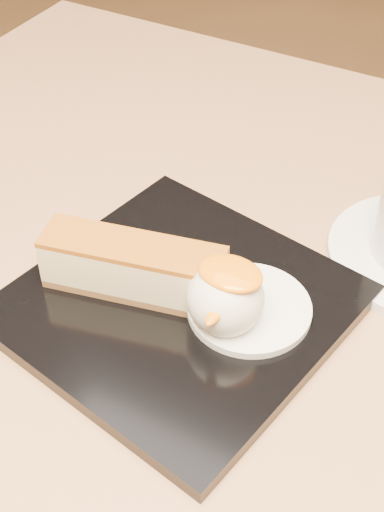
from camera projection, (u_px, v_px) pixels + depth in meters
The scene contains 7 objects.
table at pixel (175, 410), 0.65m from camera, with size 0.80×0.80×0.72m.
dessert_plate at pixel (179, 306), 0.53m from camera, with size 0.22×0.22×0.01m, color black.
cheesecake at pixel (133, 267), 0.52m from camera, with size 0.14×0.06×0.04m.
cream_smear at pixel (249, 308), 0.51m from camera, with size 0.09×0.09×0.01m, color white.
ice_cream_scoop at pixel (225, 298), 0.49m from camera, with size 0.05×0.05×0.05m, color white.
mango_sauce at pixel (231, 273), 0.47m from camera, with size 0.05×0.03×0.01m, color orange.
mint_sprig at pixel (228, 271), 0.54m from camera, with size 0.03×0.02×0.00m.
Camera 1 is at (0.20, -0.33, 1.11)m, focal length 50.00 mm.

